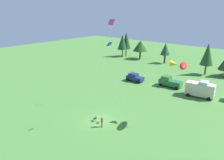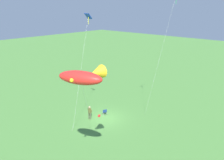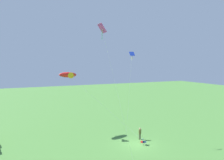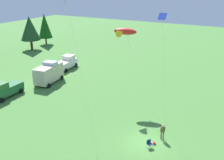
{
  "view_description": "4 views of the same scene",
  "coord_description": "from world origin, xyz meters",
  "px_view_note": "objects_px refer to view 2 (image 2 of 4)",
  "views": [
    {
      "loc": [
        21.33,
        -22.22,
        16.88
      ],
      "look_at": [
        -0.69,
        3.52,
        5.71
      ],
      "focal_mm": 35.0,
      "sensor_mm": 36.0,
      "label": 1
    },
    {
      "loc": [
        17.55,
        16.92,
        13.2
      ],
      "look_at": [
        0.62,
        1.62,
        5.57
      ],
      "focal_mm": 35.0,
      "sensor_mm": 36.0,
      "label": 2
    },
    {
      "loc": [
        -24.82,
        15.16,
        11.04
      ],
      "look_at": [
        2.27,
        2.74,
        8.71
      ],
      "focal_mm": 35.0,
      "sensor_mm": 36.0,
      "label": 3
    },
    {
      "loc": [
        -21.38,
        -8.05,
        15.31
      ],
      "look_at": [
        -1.04,
        3.22,
        6.54
      ],
      "focal_mm": 42.0,
      "sensor_mm": 36.0,
      "label": 4
    }
  ],
  "objects_px": {
    "person_kite_flyer": "(90,112)",
    "kite_diamond_blue": "(87,22)",
    "backpack_on_grass": "(99,116)",
    "folding_chair": "(105,112)",
    "kite_large_fish": "(84,76)"
  },
  "relations": [
    {
      "from": "person_kite_flyer",
      "to": "backpack_on_grass",
      "type": "height_order",
      "value": "person_kite_flyer"
    },
    {
      "from": "folding_chair",
      "to": "kite_diamond_blue",
      "type": "bearing_deg",
      "value": 130.65
    },
    {
      "from": "person_kite_flyer",
      "to": "kite_large_fish",
      "type": "xyz_separation_m",
      "value": [
        7.76,
        8.43,
        8.15
      ]
    },
    {
      "from": "backpack_on_grass",
      "to": "kite_diamond_blue",
      "type": "bearing_deg",
      "value": 17.18
    },
    {
      "from": "person_kite_flyer",
      "to": "backpack_on_grass",
      "type": "bearing_deg",
      "value": -41.38
    },
    {
      "from": "person_kite_flyer",
      "to": "folding_chair",
      "type": "relative_size",
      "value": 2.12
    },
    {
      "from": "person_kite_flyer",
      "to": "folding_chair",
      "type": "xyz_separation_m",
      "value": [
        -2.02,
        0.63,
        -0.53
      ]
    },
    {
      "from": "kite_large_fish",
      "to": "kite_diamond_blue",
      "type": "distance_m",
      "value": 10.51
    },
    {
      "from": "kite_diamond_blue",
      "to": "backpack_on_grass",
      "type": "bearing_deg",
      "value": -162.82
    },
    {
      "from": "kite_diamond_blue",
      "to": "folding_chair",
      "type": "bearing_deg",
      "value": -172.04
    },
    {
      "from": "person_kite_flyer",
      "to": "kite_diamond_blue",
      "type": "bearing_deg",
      "value": -149.31
    },
    {
      "from": "person_kite_flyer",
      "to": "folding_chair",
      "type": "height_order",
      "value": "person_kite_flyer"
    },
    {
      "from": "backpack_on_grass",
      "to": "kite_diamond_blue",
      "type": "height_order",
      "value": "kite_diamond_blue"
    },
    {
      "from": "folding_chair",
      "to": "backpack_on_grass",
      "type": "distance_m",
      "value": 0.91
    },
    {
      "from": "person_kite_flyer",
      "to": "backpack_on_grass",
      "type": "xyz_separation_m",
      "value": [
        -1.23,
        0.41,
        -0.91
      ]
    }
  ]
}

